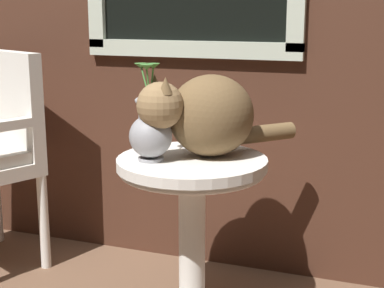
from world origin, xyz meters
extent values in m
cube|color=beige|center=(0.04, 0.71, 0.96)|extent=(0.95, 0.03, 0.07)
cylinder|color=silver|center=(0.23, 0.21, 0.31)|extent=(0.09, 0.09, 0.56)
cylinder|color=silver|center=(0.23, 0.21, 0.61)|extent=(0.53, 0.53, 0.03)
torus|color=silver|center=(0.23, 0.21, 0.58)|extent=(0.51, 0.51, 0.02)
cylinder|color=silver|center=(-0.54, 0.42, 0.21)|extent=(0.04, 0.04, 0.43)
cube|color=silver|center=(-0.74, 0.50, 0.72)|extent=(0.46, 0.25, 0.46)
ellipsoid|color=brown|center=(0.28, 0.27, 0.77)|extent=(0.41, 0.42, 0.29)
sphere|color=olive|center=(0.15, 0.13, 0.82)|extent=(0.16, 0.16, 0.16)
cone|color=brown|center=(0.12, 0.16, 0.89)|extent=(0.05, 0.05, 0.06)
cone|color=brown|center=(0.18, 0.10, 0.89)|extent=(0.05, 0.05, 0.06)
cylinder|color=brown|center=(0.42, 0.43, 0.68)|extent=(0.23, 0.24, 0.06)
cylinder|color=#99999E|center=(0.11, 0.13, 0.63)|extent=(0.09, 0.09, 0.01)
ellipsoid|color=#99999E|center=(0.11, 0.13, 0.71)|extent=(0.15, 0.15, 0.15)
cylinder|color=#99999E|center=(0.11, 0.13, 0.80)|extent=(0.08, 0.08, 0.07)
torus|color=#99999E|center=(0.11, 0.13, 0.83)|extent=(0.10, 0.10, 0.02)
cylinder|color=#47893D|center=(0.11, 0.12, 0.89)|extent=(0.01, 0.03, 0.11)
cone|color=#47893D|center=(0.11, 0.11, 0.94)|extent=(0.04, 0.04, 0.02)
cylinder|color=#47893D|center=(0.09, 0.15, 0.89)|extent=(0.05, 0.03, 0.11)
cone|color=#47893D|center=(0.07, 0.16, 0.94)|extent=(0.04, 0.04, 0.02)
cylinder|color=#47893D|center=(0.11, 0.14, 0.89)|extent=(0.01, 0.03, 0.11)
cone|color=#47893D|center=(0.12, 0.15, 0.94)|extent=(0.04, 0.04, 0.02)
camera|label=1|loc=(0.91, -1.62, 1.13)|focal=54.57mm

